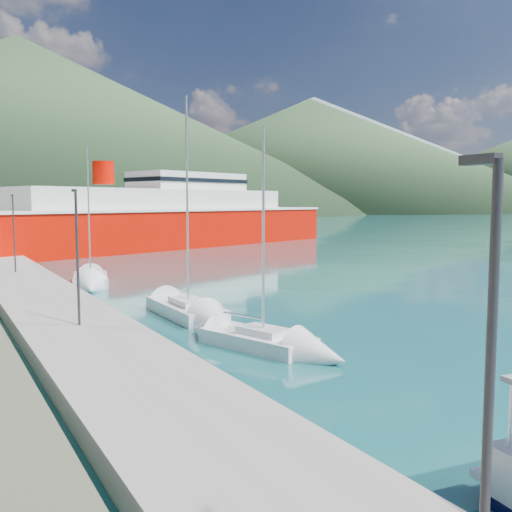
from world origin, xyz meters
TOP-DOWN VIEW (x-y plane):
  - ground at (0.00, 120.00)m, footprint 1400.00×1400.00m
  - quay at (-9.00, 26.00)m, footprint 5.00×88.00m
  - hills_far at (138.59, 618.73)m, footprint 1480.00×900.00m
  - hills_near at (98.04, 372.50)m, footprint 1010.00×520.00m
  - lamp_posts at (-9.00, 14.42)m, footprint 0.15×44.07m
  - sailboat_near at (-1.97, 7.84)m, footprint 4.27×7.43m
  - sailboat_mid at (-2.56, 15.22)m, footprint 2.35×8.91m
  - sailboat_far at (-4.65, 30.20)m, footprint 4.22×8.08m
  - ferry at (12.75, 64.04)m, footprint 61.17×32.15m

SIDE VIEW (x-z plane):
  - ground at x=0.00m, z-range 0.00..0.00m
  - sailboat_near at x=-1.97m, z-range -4.83..5.40m
  - sailboat_mid at x=-2.56m, z-range -6.10..6.72m
  - sailboat_far at x=-4.65m, z-range -5.35..5.99m
  - quay at x=-9.00m, z-range 0.00..0.80m
  - ferry at x=12.75m, z-range -2.35..9.64m
  - lamp_posts at x=-9.00m, z-range 1.05..7.11m
  - hills_near at x=98.04m, z-range -8.32..106.68m
  - hills_far at x=138.59m, z-range -12.61..167.39m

